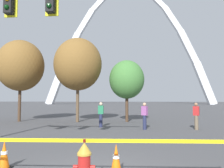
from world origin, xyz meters
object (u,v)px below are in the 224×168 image
at_px(traffic_cone_by_hydrant, 4,155).
at_px(traffic_cone_mid_sidewalk, 116,159).
at_px(pedestrian_walking_left, 101,114).
at_px(pedestrian_walking_right, 196,116).
at_px(fire_hydrant, 84,165).
at_px(pedestrian_standing_center, 145,116).
at_px(monument_arch, 128,49).

xyz_separation_m(traffic_cone_by_hydrant, traffic_cone_mid_sidewalk, (2.97, -0.16, 0.00)).
xyz_separation_m(pedestrian_walking_left, pedestrian_walking_right, (5.77, -0.74, 0.00)).
bearing_deg(fire_hydrant, pedestrian_standing_center, 78.80).
bearing_deg(pedestrian_standing_center, monument_arch, 91.61).
relative_size(traffic_cone_by_hydrant, pedestrian_standing_center, 0.46).
bearing_deg(pedestrian_walking_right, traffic_cone_mid_sidewalk, -117.26).
relative_size(monument_arch, pedestrian_standing_center, 33.30).
relative_size(fire_hydrant, pedestrian_walking_right, 0.62).
height_order(traffic_cone_by_hydrant, monument_arch, monument_arch).
relative_size(traffic_cone_mid_sidewalk, monument_arch, 0.01).
xyz_separation_m(fire_hydrant, pedestrian_standing_center, (1.76, 8.91, 0.35)).
distance_m(pedestrian_walking_left, pedestrian_standing_center, 2.87).
bearing_deg(traffic_cone_by_hydrant, traffic_cone_mid_sidewalk, -3.12).
distance_m(traffic_cone_mid_sidewalk, pedestrian_walking_left, 9.02).
height_order(traffic_cone_mid_sidewalk, pedestrian_walking_right, pedestrian_walking_right).
bearing_deg(pedestrian_standing_center, fire_hydrant, -101.20).
distance_m(traffic_cone_by_hydrant, pedestrian_standing_center, 8.87).
relative_size(pedestrian_walking_left, pedestrian_walking_right, 1.00).
distance_m(traffic_cone_by_hydrant, traffic_cone_mid_sidewalk, 2.97).
xyz_separation_m(traffic_cone_by_hydrant, pedestrian_standing_center, (4.13, 7.83, 0.46)).
relative_size(traffic_cone_by_hydrant, pedestrian_walking_right, 0.46).
bearing_deg(pedestrian_standing_center, traffic_cone_mid_sidewalk, -98.26).
bearing_deg(fire_hydrant, monument_arch, 89.87).
height_order(fire_hydrant, pedestrian_standing_center, pedestrian_standing_center).
xyz_separation_m(fire_hydrant, monument_arch, (0.15, 66.16, 16.91)).
xyz_separation_m(monument_arch, pedestrian_walking_right, (4.64, -57.12, -16.56)).
bearing_deg(traffic_cone_mid_sidewalk, pedestrian_walking_right, 62.74).
bearing_deg(traffic_cone_by_hydrant, pedestrian_walking_right, 48.06).
relative_size(fire_hydrant, pedestrian_standing_center, 0.62).
bearing_deg(pedestrian_walking_right, pedestrian_walking_left, 172.71).
xyz_separation_m(pedestrian_standing_center, pedestrian_walking_right, (3.03, 0.13, 0.00)).
height_order(monument_arch, pedestrian_standing_center, monument_arch).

